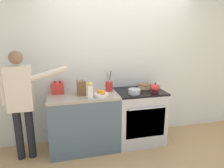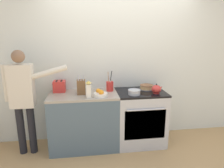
# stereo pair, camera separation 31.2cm
# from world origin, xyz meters

# --- Properties ---
(ground_plane) EXTENTS (16.00, 16.00, 0.00)m
(ground_plane) POSITION_xyz_m (0.00, 0.00, 0.00)
(ground_plane) COLOR tan
(wall_back) EXTENTS (8.00, 0.04, 2.60)m
(wall_back) POSITION_xyz_m (0.00, 0.64, 1.30)
(wall_back) COLOR silver
(wall_back) RESTS_ON ground_plane
(counter_cabinet) EXTENTS (1.07, 0.62, 0.91)m
(counter_cabinet) POSITION_xyz_m (-0.66, 0.31, 0.45)
(counter_cabinet) COLOR #4C6070
(counter_cabinet) RESTS_ON ground_plane
(stove_range) EXTENTS (0.79, 0.65, 0.91)m
(stove_range) POSITION_xyz_m (0.27, 0.31, 0.45)
(stove_range) COLOR #B7BABF
(stove_range) RESTS_ON ground_plane
(layer_cake) EXTENTS (0.27, 0.27, 0.08)m
(layer_cake) POSITION_xyz_m (0.40, 0.41, 0.95)
(layer_cake) COLOR #4C4C51
(layer_cake) RESTS_ON stove_range
(tea_kettle) EXTENTS (0.19, 0.15, 0.16)m
(tea_kettle) POSITION_xyz_m (0.49, 0.19, 0.97)
(tea_kettle) COLOR red
(tea_kettle) RESTS_ON stove_range
(mixing_bowl) EXTENTS (0.20, 0.20, 0.08)m
(mixing_bowl) POSITION_xyz_m (0.12, 0.16, 0.95)
(mixing_bowl) COLOR #B7BABF
(mixing_bowl) RESTS_ON stove_range
(knife_block) EXTENTS (0.13, 0.15, 0.31)m
(knife_block) POSITION_xyz_m (-0.69, 0.31, 1.02)
(knife_block) COLOR brown
(knife_block) RESTS_ON counter_cabinet
(utensil_crock) EXTENTS (0.12, 0.12, 0.33)m
(utensil_crock) POSITION_xyz_m (-0.23, 0.41, 0.99)
(utensil_crock) COLOR red
(utensil_crock) RESTS_ON counter_cabinet
(fruit_bowl) EXTENTS (0.21, 0.21, 0.11)m
(fruit_bowl) POSITION_xyz_m (-0.41, 0.14, 0.95)
(fruit_bowl) COLOR silver
(fruit_bowl) RESTS_ON counter_cabinet
(toaster) EXTENTS (0.20, 0.17, 0.18)m
(toaster) POSITION_xyz_m (-1.04, 0.48, 1.00)
(toaster) COLOR red
(toaster) RESTS_ON counter_cabinet
(milk_carton) EXTENTS (0.07, 0.07, 0.26)m
(milk_carton) POSITION_xyz_m (-0.58, 0.10, 1.03)
(milk_carton) COLOR white
(milk_carton) RESTS_ON counter_cabinet
(person_baker) EXTENTS (0.92, 0.20, 1.61)m
(person_baker) POSITION_xyz_m (-1.54, 0.24, 0.96)
(person_baker) COLOR black
(person_baker) RESTS_ON ground_plane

